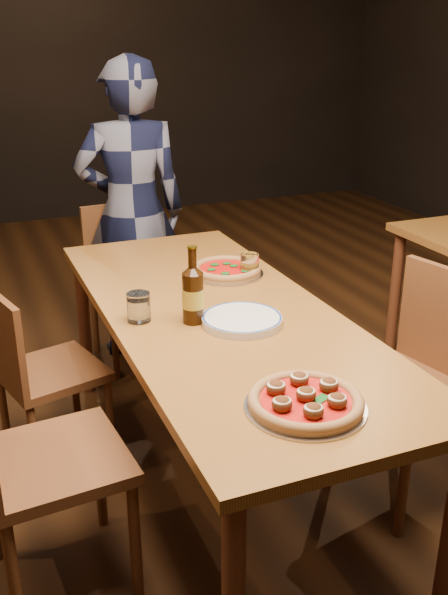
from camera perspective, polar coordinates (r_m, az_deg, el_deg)
name	(u,v)px	position (r m, az deg, el deg)	size (l,w,h in m)	color
ground	(219,479)	(2.82, -0.40, -15.35)	(9.00, 9.00, 0.00)	black
table_main	(219,328)	(2.47, -0.44, -2.66)	(0.80, 2.00, 0.75)	brown
chair_main_nw	(54,458)	(2.19, -14.41, -13.24)	(0.43, 0.43, 0.93)	#572617
chair_main_sw	(52,370)	(2.83, -14.62, -6.08)	(0.39, 0.39, 0.83)	#572617
chair_main_e	(406,387)	(2.60, 15.38, -7.43)	(0.43, 0.43, 0.93)	#572617
chair_end	(133,283)	(3.63, -7.84, 1.21)	(0.41, 0.41, 0.88)	#572617
pizza_meatball	(306,401)	(1.83, 7.04, -8.80)	(0.34, 0.34, 0.06)	#B7B7BF
pizza_margherita	(226,270)	(2.81, 0.21, 2.41)	(0.31, 0.31, 0.04)	#B7B7BF
plate_stack	(242,320)	(2.33, 1.55, -1.96)	(0.28, 0.28, 0.03)	white
beer_bottle	(193,296)	(2.31, -2.68, 0.12)	(0.08, 0.08, 0.27)	black
water_glass	(139,307)	(2.35, -7.35, -0.82)	(0.08, 0.08, 0.10)	white
amber_glass	(250,265)	(2.78, 2.21, 2.80)	(0.08, 0.08, 0.10)	#AE7613
diner	(132,213)	(3.62, -7.92, 7.24)	(0.59, 0.39, 1.62)	black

